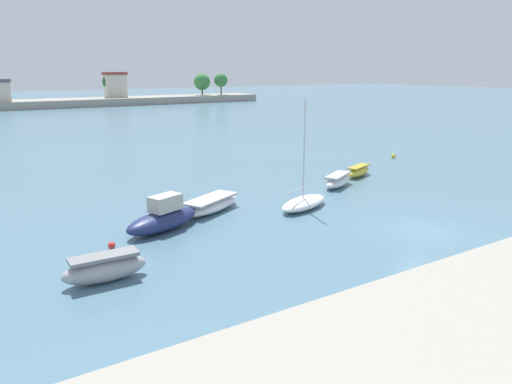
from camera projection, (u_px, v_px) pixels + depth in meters
The scene contains 10 objects.
ground_plane at pixel (423, 231), 26.10m from camera, with size 400.00×400.00×0.00m, color slate.
moored_boat_0 at pixel (105, 269), 19.82m from camera, with size 3.50×1.19×1.17m.
moored_boat_1 at pixel (163, 218), 26.14m from camera, with size 5.10×3.31×1.93m.
moored_boat_2 at pixel (211, 205), 29.67m from camera, with size 5.25×3.83×0.88m.
moored_boat_3 at pixel (304, 202), 30.26m from camera, with size 4.61×3.05×6.83m.
moored_boat_4 at pixel (338, 181), 35.92m from camera, with size 3.89×2.90×0.95m.
moored_boat_5 at pixel (358, 171), 39.35m from camera, with size 3.56×2.14×0.88m.
mooring_buoy_0 at pixel (112, 245), 23.50m from camera, with size 0.37×0.37×0.37m, color red.
mooring_buoy_1 at pixel (393, 156), 47.61m from camera, with size 0.44×0.44×0.44m, color yellow.
distant_shoreline at pixel (46, 98), 109.61m from camera, with size 103.65×10.69×8.40m.
Camera 1 is at (-20.98, -15.99, 8.58)m, focal length 33.58 mm.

